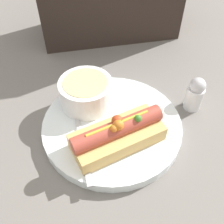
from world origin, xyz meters
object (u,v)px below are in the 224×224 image
hot_dog (118,134)px  salt_shaker (195,94)px  soup_bowl (86,92)px  spoon (78,125)px

hot_dog → salt_shaker: 0.18m
soup_bowl → spoon: 0.07m
salt_shaker → soup_bowl: bearing=170.4°
salt_shaker → hot_dog: bearing=-157.3°
hot_dog → salt_shaker: hot_dog is taller
hot_dog → spoon: size_ratio=0.95×
hot_dog → spoon: bearing=126.1°
hot_dog → spoon: 0.08m
soup_bowl → spoon: size_ratio=0.57×
soup_bowl → salt_shaker: bearing=-9.6°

